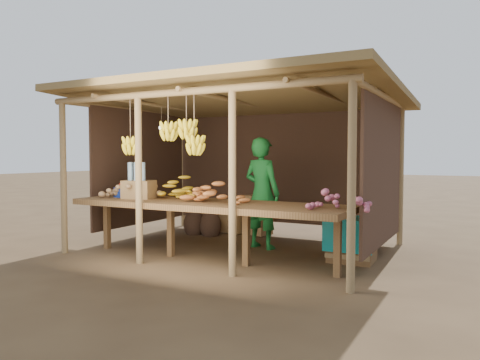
% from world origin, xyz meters
% --- Properties ---
extents(ground, '(60.00, 60.00, 0.00)m').
position_xyz_m(ground, '(0.00, 0.00, 0.00)').
color(ground, brown).
rests_on(ground, ground).
extents(stall_structure, '(4.70, 3.50, 2.43)m').
position_xyz_m(stall_structure, '(-0.03, 0.05, 1.92)').
color(stall_structure, '#91734A').
rests_on(stall_structure, ground).
extents(counter, '(3.90, 1.05, 0.80)m').
position_xyz_m(counter, '(0.00, -0.95, 0.74)').
color(counter, brown).
rests_on(counter, ground).
extents(potato_heap, '(0.95, 0.66, 0.36)m').
position_xyz_m(potato_heap, '(-1.26, -1.00, 0.98)').
color(potato_heap, '#A37E54').
rests_on(potato_heap, counter).
extents(sweet_potato_heap, '(0.98, 0.75, 0.35)m').
position_xyz_m(sweet_potato_heap, '(0.13, -1.00, 0.98)').
color(sweet_potato_heap, '#C26D31').
rests_on(sweet_potato_heap, counter).
extents(onion_heap, '(0.86, 0.68, 0.35)m').
position_xyz_m(onion_heap, '(1.90, -1.09, 0.98)').
color(onion_heap, '#BB5B76').
rests_on(onion_heap, counter).
extents(banana_pile, '(0.70, 0.51, 0.35)m').
position_xyz_m(banana_pile, '(-0.62, -0.70, 0.97)').
color(banana_pile, yellow).
rests_on(banana_pile, counter).
extents(tomato_basin, '(0.41, 0.41, 0.21)m').
position_xyz_m(tomato_basin, '(-1.48, -0.85, 0.89)').
color(tomato_basin, navy).
rests_on(tomato_basin, counter).
extents(bottle_box, '(0.48, 0.42, 0.53)m').
position_xyz_m(bottle_box, '(-1.12, -1.00, 1.00)').
color(bottle_box, '#987144').
rests_on(bottle_box, counter).
extents(vendor, '(0.69, 0.53, 1.70)m').
position_xyz_m(vendor, '(0.28, 0.19, 0.85)').
color(vendor, '#186D29').
rests_on(vendor, ground).
extents(tarp_crate, '(0.66, 0.57, 0.77)m').
position_xyz_m(tarp_crate, '(1.74, -0.07, 0.32)').
color(tarp_crate, brown).
rests_on(tarp_crate, ground).
extents(carton_stack, '(0.96, 0.41, 0.70)m').
position_xyz_m(carton_stack, '(-0.44, 1.20, 0.31)').
color(carton_stack, '#987144').
rests_on(carton_stack, ground).
extents(burlap_sacks, '(0.73, 0.38, 0.52)m').
position_xyz_m(burlap_sacks, '(-1.16, 0.74, 0.23)').
color(burlap_sacks, '#462E20').
rests_on(burlap_sacks, ground).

